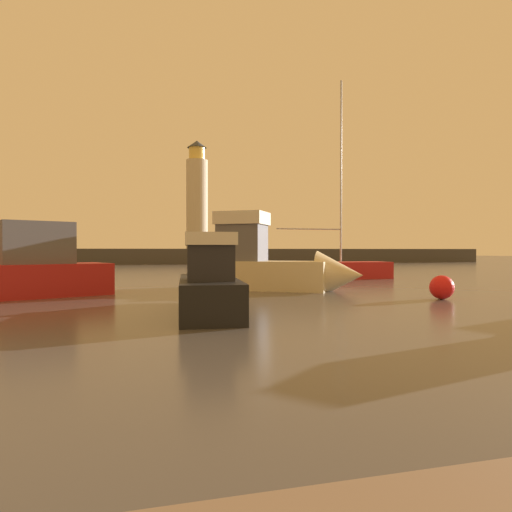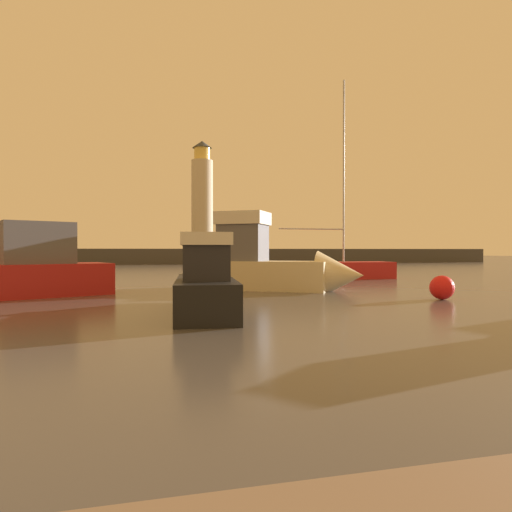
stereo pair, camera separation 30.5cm
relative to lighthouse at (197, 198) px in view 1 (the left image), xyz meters
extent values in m
plane|color=#4C4742|center=(-1.20, -30.08, -9.14)|extent=(220.00, 220.00, 0.00)
cube|color=#423F3D|center=(-1.20, 0.00, -8.13)|extent=(89.27, 6.24, 2.03)
cylinder|color=beige|center=(0.00, 0.00, -0.96)|extent=(2.98, 2.98, 12.31)
cylinder|color=#F2CC59|center=(0.00, 0.00, 6.06)|extent=(2.23, 2.23, 1.72)
cone|color=#33383D|center=(0.00, 0.00, 7.41)|extent=(2.68, 2.68, 0.99)
cube|color=#B21E1E|center=(-12.12, -43.42, -8.51)|extent=(6.69, 4.65, 1.28)
cube|color=#595960|center=(-11.70, -43.23, -7.04)|extent=(2.99, 2.44, 1.66)
cube|color=beige|center=(-2.31, -42.35, -8.49)|extent=(6.37, 5.13, 1.32)
cone|color=beige|center=(0.76, -44.27, -8.42)|extent=(2.82, 2.87, 2.13)
cube|color=#595960|center=(-3.11, -41.85, -6.98)|extent=(2.64, 2.53, 1.70)
cube|color=silver|center=(-3.11, -41.85, -5.84)|extent=(2.90, 2.78, 0.59)
cube|color=black|center=(-5.88, -49.67, -8.64)|extent=(2.12, 5.28, 1.01)
cone|color=black|center=(-5.58, -46.71, -8.59)|extent=(1.69, 1.60, 1.55)
cube|color=#232328|center=(-5.95, -50.40, -7.67)|extent=(1.36, 1.70, 0.94)
cube|color=silver|center=(-5.95, -50.40, -7.03)|extent=(1.50, 1.87, 0.33)
cube|color=#B21E1E|center=(3.92, -36.02, -8.61)|extent=(7.86, 2.23, 1.07)
cylinder|color=#B7B7BC|center=(4.71, -36.02, -2.28)|extent=(0.12, 0.12, 11.58)
cylinder|color=#B7B7BC|center=(2.55, -36.03, -5.99)|extent=(4.32, 0.11, 0.09)
sphere|color=red|center=(3.03, -48.13, -8.70)|extent=(0.88, 0.88, 0.88)
camera|label=1|loc=(-7.80, -62.41, -7.34)|focal=31.46mm
camera|label=2|loc=(-7.51, -62.48, -7.34)|focal=31.46mm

